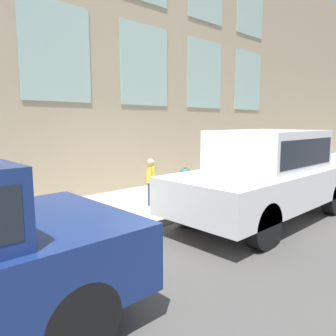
{
  "coord_description": "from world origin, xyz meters",
  "views": [
    {
      "loc": [
        -4.41,
        4.7,
        1.96
      ],
      "look_at": [
        0.67,
        -0.13,
        0.97
      ],
      "focal_mm": 35.0,
      "sensor_mm": 36.0,
      "label": 1
    }
  ],
  "objects": [
    {
      "name": "ground_plane",
      "position": [
        0.0,
        0.0,
        0.0
      ],
      "size": [
        80.0,
        80.0,
        0.0
      ],
      "primitive_type": "plane",
      "color": "#514F4C"
    },
    {
      "name": "sidewalk",
      "position": [
        1.41,
        0.0,
        0.06
      ],
      "size": [
        2.82,
        60.0,
        0.12
      ],
      "color": "#B2ADA3",
      "rests_on": "ground_plane"
    },
    {
      "name": "building_facade",
      "position": [
        2.97,
        -0.0,
        4.12
      ],
      "size": [
        0.33,
        40.0,
        8.23
      ],
      "color": "tan",
      "rests_on": "ground_plane"
    },
    {
      "name": "fire_hydrant",
      "position": [
        0.4,
        -0.39,
        0.56
      ],
      "size": [
        0.34,
        0.45,
        0.85
      ],
      "color": "#2D7260",
      "rests_on": "sidewalk"
    },
    {
      "name": "person",
      "position": [
        0.94,
        0.13,
        0.75
      ],
      "size": [
        0.25,
        0.17,
        1.05
      ],
      "rotation": [
        0.0,
        0.0,
        -0.19
      ],
      "color": "navy",
      "rests_on": "sidewalk"
    },
    {
      "name": "parked_car_white_near",
      "position": [
        -1.11,
        -1.15,
        0.98
      ],
      "size": [
        1.8,
        4.58,
        1.79
      ],
      "color": "black",
      "rests_on": "ground_plane"
    }
  ]
}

